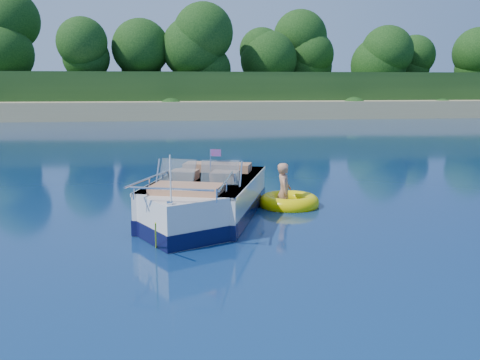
# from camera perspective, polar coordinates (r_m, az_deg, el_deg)

# --- Properties ---
(ground) EXTENTS (160.00, 160.00, 0.00)m
(ground) POSITION_cam_1_polar(r_m,az_deg,el_deg) (10.14, -5.77, -6.81)
(ground) COLOR #0A194C
(ground) RESTS_ON ground
(shoreline) EXTENTS (170.00, 59.00, 6.00)m
(shoreline) POSITION_cam_1_polar(r_m,az_deg,el_deg) (73.50, -7.50, 8.59)
(shoreline) COLOR tan
(shoreline) RESTS_ON ground
(treeline) EXTENTS (150.00, 7.12, 8.19)m
(treeline) POSITION_cam_1_polar(r_m,az_deg,el_deg) (50.78, -7.46, 13.06)
(treeline) COLOR black
(treeline) RESTS_ON ground
(motorboat) EXTENTS (3.23, 5.70, 1.96)m
(motorboat) POSITION_cam_1_polar(r_m,az_deg,el_deg) (11.80, -3.97, -2.43)
(motorboat) COLOR white
(motorboat) RESTS_ON ground
(tow_tube) EXTENTS (1.75, 1.75, 0.39)m
(tow_tube) POSITION_cam_1_polar(r_m,az_deg,el_deg) (13.17, 5.25, -2.37)
(tow_tube) COLOR #FFE304
(tow_tube) RESTS_ON ground
(boy) EXTENTS (0.46, 0.84, 1.57)m
(boy) POSITION_cam_1_polar(r_m,az_deg,el_deg) (13.16, 4.67, -2.82)
(boy) COLOR tan
(boy) RESTS_ON ground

